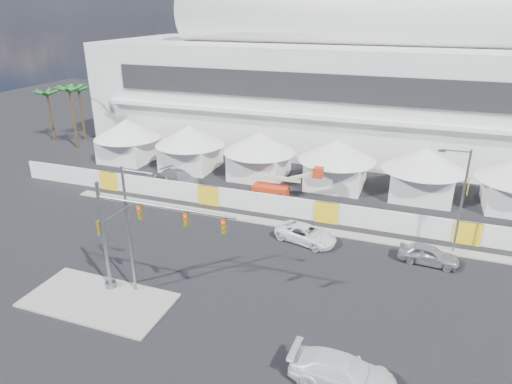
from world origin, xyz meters
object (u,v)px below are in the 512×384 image
(pickup_near, at_px, (343,372))
(boom_lift, at_px, (277,188))
(traffic_mast, at_px, (129,236))
(streetlight_curb, at_px, (460,195))
(lot_car_c, at_px, (180,178))
(sedan_silver, at_px, (428,254))
(streetlight_median, at_px, (131,223))
(pickup_curb, at_px, (306,234))

(pickup_near, bearing_deg, boom_lift, 27.09)
(traffic_mast, height_order, streetlight_curb, streetlight_curb)
(lot_car_c, relative_size, traffic_mast, 0.51)
(sedan_silver, bearing_deg, boom_lift, 63.83)
(pickup_near, bearing_deg, streetlight_median, 78.45)
(traffic_mast, bearing_deg, pickup_curb, 51.28)
(sedan_silver, height_order, streetlight_curb, streetlight_curb)
(lot_car_c, xyz_separation_m, boom_lift, (11.43, 0.20, 0.25))
(sedan_silver, bearing_deg, lot_car_c, 76.03)
(pickup_curb, distance_m, traffic_mast, 15.31)
(boom_lift, bearing_deg, lot_car_c, -179.64)
(traffic_mast, xyz_separation_m, boom_lift, (3.93, 20.23, -3.54))
(pickup_curb, distance_m, streetlight_curb, 12.57)
(streetlight_curb, bearing_deg, pickup_curb, -168.43)
(traffic_mast, xyz_separation_m, streetlight_curb, (20.83, 13.93, 0.53))
(pickup_near, distance_m, boom_lift, 25.97)
(sedan_silver, bearing_deg, streetlight_curb, -30.80)
(sedan_silver, xyz_separation_m, pickup_curb, (-9.83, 0.13, -0.04))
(pickup_near, distance_m, lot_car_c, 32.39)
(traffic_mast, distance_m, boom_lift, 20.91)
(pickup_near, xyz_separation_m, traffic_mast, (-15.04, 3.24, 3.71))
(streetlight_median, bearing_deg, traffic_mast, -105.80)
(pickup_curb, relative_size, boom_lift, 0.72)
(sedan_silver, relative_size, streetlight_curb, 0.52)
(lot_car_c, distance_m, boom_lift, 11.43)
(streetlight_curb, height_order, boom_lift, streetlight_curb)
(streetlight_median, height_order, streetlight_curb, streetlight_median)
(pickup_curb, bearing_deg, pickup_near, -143.36)
(streetlight_median, bearing_deg, pickup_near, -13.32)
(sedan_silver, height_order, pickup_near, pickup_near)
(lot_car_c, relative_size, streetlight_median, 0.57)
(lot_car_c, relative_size, streetlight_curb, 0.60)
(pickup_near, xyz_separation_m, streetlight_curb, (5.78, 17.18, 4.24))
(pickup_near, relative_size, streetlight_curb, 0.66)
(sedan_silver, distance_m, pickup_near, 15.24)
(pickup_near, bearing_deg, pickup_curb, 23.05)
(pickup_curb, relative_size, lot_car_c, 1.01)
(pickup_curb, relative_size, streetlight_median, 0.57)
(lot_car_c, xyz_separation_m, traffic_mast, (7.49, -20.03, 3.79))
(pickup_near, bearing_deg, lot_car_c, 45.85)
(sedan_silver, relative_size, traffic_mast, 0.45)
(lot_car_c, height_order, traffic_mast, traffic_mast)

